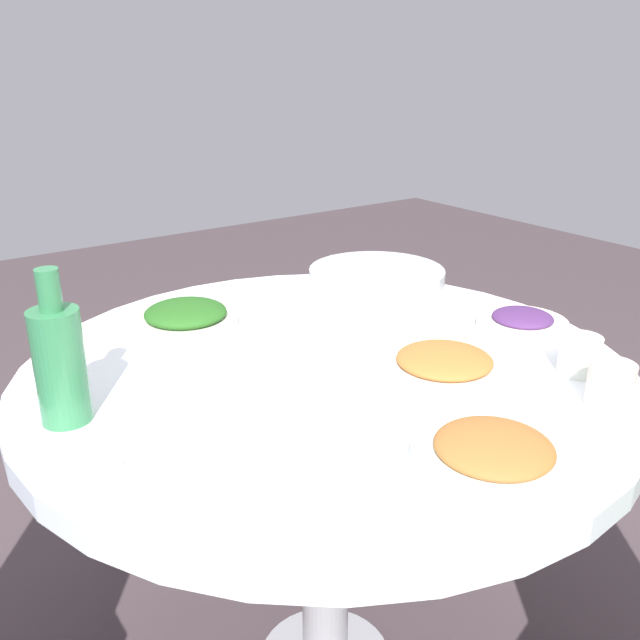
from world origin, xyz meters
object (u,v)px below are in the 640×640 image
(round_dining_table, at_px, (326,406))
(green_bottle, at_px, (60,362))
(rice_bowl, at_px, (376,289))
(tea_cup_side, at_px, (580,355))
(dish_greens, at_px, (186,317))
(dish_tofu_braise, at_px, (444,364))
(dish_stirfry, at_px, (493,453))
(tea_cup_far, at_px, (610,384))
(dish_eggplant, at_px, (522,322))
(soup_bowl, at_px, (217,435))
(tea_cup_near, at_px, (367,489))

(round_dining_table, relative_size, green_bottle, 4.56)
(rice_bowl, xyz_separation_m, tea_cup_side, (0.09, -0.47, -0.02))
(rice_bowl, xyz_separation_m, dish_greens, (-0.40, 0.16, -0.03))
(round_dining_table, height_order, dish_tofu_braise, dish_tofu_braise)
(dish_stirfry, height_order, tea_cup_far, tea_cup_far)
(dish_eggplant, relative_size, tea_cup_side, 2.58)
(soup_bowl, relative_size, dish_greens, 1.38)
(dish_stirfry, bearing_deg, soup_bowl, 138.70)
(dish_greens, height_order, tea_cup_far, tea_cup_far)
(dish_tofu_braise, height_order, dish_stirfry, dish_stirfry)
(round_dining_table, height_order, dish_eggplant, dish_eggplant)
(dish_eggplant, bearing_deg, rice_bowl, 123.77)
(soup_bowl, bearing_deg, tea_cup_side, -12.34)
(dish_eggplant, relative_size, tea_cup_near, 2.67)
(tea_cup_side, bearing_deg, dish_tofu_braise, 145.15)
(dish_eggplant, height_order, tea_cup_side, tea_cup_side)
(soup_bowl, bearing_deg, rice_bowl, 29.65)
(rice_bowl, bearing_deg, dish_tofu_braise, -109.00)
(green_bottle, distance_m, tea_cup_near, 0.52)
(dish_greens, bearing_deg, tea_cup_side, -52.34)
(dish_eggplant, relative_size, dish_stirfry, 0.82)
(dish_tofu_braise, bearing_deg, green_bottle, 159.80)
(tea_cup_near, bearing_deg, rice_bowl, 49.32)
(round_dining_table, distance_m, rice_bowl, 0.35)
(rice_bowl, height_order, dish_eggplant, rice_bowl)
(dish_eggplant, bearing_deg, tea_cup_side, -114.36)
(dish_stirfry, height_order, tea_cup_near, tea_cup_near)
(green_bottle, bearing_deg, dish_eggplant, -10.22)
(green_bottle, distance_m, tea_cup_far, 0.89)
(round_dining_table, xyz_separation_m, dish_greens, (-0.13, 0.33, 0.11))
(round_dining_table, xyz_separation_m, dish_tofu_braise, (0.15, -0.16, 0.11))
(soup_bowl, xyz_separation_m, tea_cup_far, (0.60, -0.25, 0.01))
(soup_bowl, relative_size, dish_stirfry, 1.32)
(dish_greens, bearing_deg, green_bottle, -141.53)
(dish_eggplant, xyz_separation_m, dish_stirfry, (-0.46, -0.32, 0.00))
(dish_eggplant, bearing_deg, tea_cup_far, -117.25)
(dish_eggplant, xyz_separation_m, tea_cup_far, (-0.16, -0.31, 0.02))
(dish_stirfry, height_order, tea_cup_side, tea_cup_side)
(round_dining_table, distance_m, dish_tofu_braise, 0.24)
(tea_cup_far, bearing_deg, round_dining_table, 125.24)
(dish_greens, distance_m, dish_tofu_braise, 0.57)
(dish_tofu_braise, relative_size, green_bottle, 0.98)
(dish_greens, distance_m, green_bottle, 0.43)
(dish_tofu_braise, relative_size, tea_cup_side, 3.30)
(rice_bowl, height_order, dish_tofu_braise, rice_bowl)
(dish_greens, xyz_separation_m, tea_cup_far, (0.42, -0.74, 0.01))
(tea_cup_side, bearing_deg, dish_stirfry, -162.15)
(dish_greens, height_order, tea_cup_near, tea_cup_near)
(round_dining_table, distance_m, soup_bowl, 0.37)
(dish_stirfry, xyz_separation_m, green_bottle, (-0.45, 0.48, 0.08))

